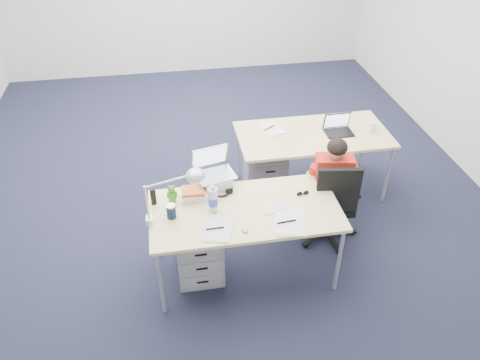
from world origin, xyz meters
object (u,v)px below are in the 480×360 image
object	(u,v)px
computer_mouse	(245,229)
book_stack	(194,194)
cordless_phone	(153,197)
office_chair	(329,216)
desk_near	(245,213)
silver_laptop	(215,171)
water_bottle	(213,198)
can_koozie	(171,211)
far_cup	(372,127)
seated_person	(329,183)
bear_figurine	(172,193)
headphones	(221,191)
wireless_keyboard	(279,208)
dark_laptop	(340,125)
desk_lamp	(166,197)
sunglasses	(303,194)
drawer_pedestal_near	(199,248)
desk_far	(313,137)
drawer_pedestal_far	(265,171)

from	to	relation	value
computer_mouse	book_stack	world-z (taller)	book_stack
cordless_phone	office_chair	bearing A→B (deg)	-19.08
desk_near	silver_laptop	xyz separation A→B (m)	(-0.20, 0.35, 0.22)
water_bottle	book_stack	distance (m)	0.25
computer_mouse	can_koozie	xyz separation A→B (m)	(-0.56, 0.26, 0.05)
desk_near	far_cup	distance (m)	1.88
seated_person	bear_figurine	xyz separation A→B (m)	(-1.50, -0.25, 0.25)
silver_laptop	computer_mouse	size ratio (longest dim) A/B	4.09
office_chair	bear_figurine	world-z (taller)	office_chair
headphones	wireless_keyboard	bearing A→B (deg)	-24.76
cordless_phone	dark_laptop	xyz separation A→B (m)	(1.95, 0.87, 0.03)
seated_person	book_stack	distance (m)	1.36
desk_near	office_chair	size ratio (longest dim) A/B	1.69
desk_near	bear_figurine	size ratio (longest dim) A/B	9.58
cordless_phone	desk_lamp	xyz separation A→B (m)	(0.11, -0.25, 0.18)
desk_lamp	sunglasses	bearing A→B (deg)	5.19
computer_mouse	drawer_pedestal_near	bearing A→B (deg)	129.98
desk_far	can_koozie	size ratio (longest dim) A/B	12.62
water_bottle	bear_figurine	distance (m)	0.38
office_chair	wireless_keyboard	xyz separation A→B (m)	(-0.61, -0.34, 0.47)
headphones	bear_figurine	size ratio (longest dim) A/B	1.25
desk_near	office_chair	bearing A→B (deg)	18.70
cordless_phone	desk_lamp	size ratio (longest dim) A/B	0.30
can_koozie	water_bottle	size ratio (longest dim) A/B	0.50
headphones	water_bottle	world-z (taller)	water_bottle
silver_laptop	can_koozie	xyz separation A→B (m)	(-0.41, -0.35, -0.11)
sunglasses	desk_near	bearing A→B (deg)	-175.58
water_bottle	drawer_pedestal_far	bearing A→B (deg)	58.27
wireless_keyboard	sunglasses	bearing A→B (deg)	22.24
water_bottle	silver_laptop	bearing A→B (deg)	79.11
computer_mouse	desk_near	bearing A→B (deg)	71.85
drawer_pedestal_far	sunglasses	distance (m)	1.15
office_chair	seated_person	size ratio (longest dim) A/B	0.85
desk_far	sunglasses	world-z (taller)	sunglasses
sunglasses	dark_laptop	distance (m)	1.17
water_bottle	dark_laptop	size ratio (longest dim) A/B	0.89
wireless_keyboard	sunglasses	world-z (taller)	sunglasses
desk_near	sunglasses	bearing A→B (deg)	11.48
drawer_pedestal_near	far_cup	world-z (taller)	far_cup
seated_person	drawer_pedestal_near	world-z (taller)	seated_person
drawer_pedestal_far	sunglasses	xyz separation A→B (m)	(0.10, -1.04, 0.47)
cordless_phone	far_cup	xyz separation A→B (m)	(2.31, 0.85, -0.02)
silver_laptop	headphones	world-z (taller)	silver_laptop
bear_figurine	desk_lamp	bearing A→B (deg)	-108.01
drawer_pedestal_near	book_stack	world-z (taller)	book_stack
bear_figurine	book_stack	distance (m)	0.19
drawer_pedestal_far	dark_laptop	size ratio (longest dim) A/B	1.92
desk_near	drawer_pedestal_near	distance (m)	0.58
wireless_keyboard	dark_laptop	xyz separation A→B (m)	(0.92, 1.10, 0.10)
water_bottle	far_cup	world-z (taller)	water_bottle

